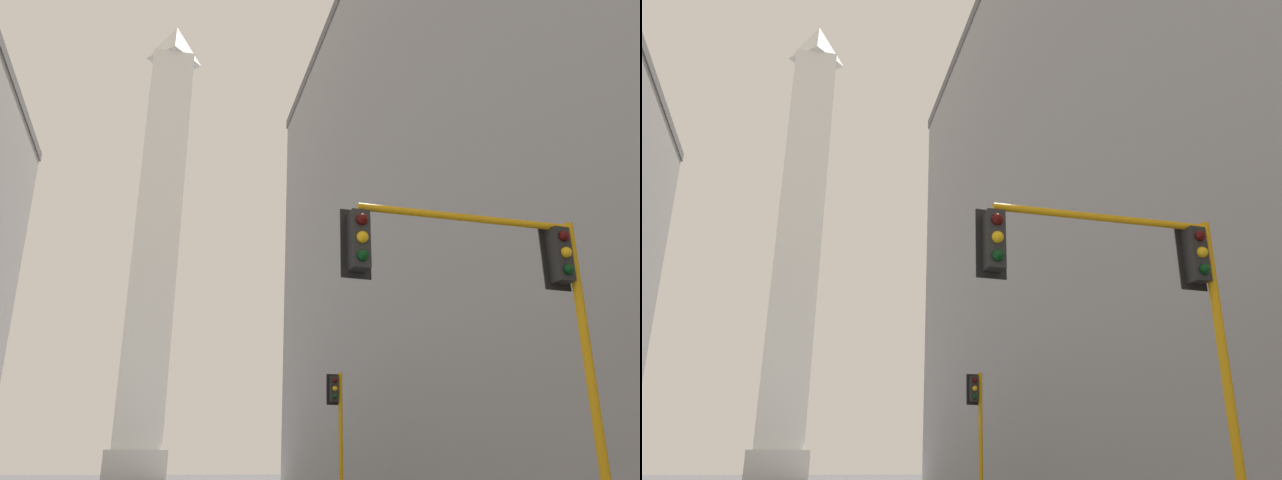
% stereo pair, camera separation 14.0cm
% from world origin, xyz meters
% --- Properties ---
extents(building_right, '(19.49, 49.37, 34.02)m').
position_xyz_m(building_right, '(21.78, 26.89, 17.02)').
color(building_right, '#9E9EA0').
rests_on(building_right, ground_plane).
extents(obelisk, '(8.41, 8.41, 76.18)m').
position_xyz_m(obelisk, '(0.00, 94.17, 37.05)').
color(obelisk, silver).
rests_on(obelisk, ground_plane).
extents(traffic_light_near_right, '(4.93, 0.51, 6.27)m').
position_xyz_m(traffic_light_near_right, '(7.93, 8.68, 4.77)').
color(traffic_light_near_right, orange).
rests_on(traffic_light_near_right, ground_plane).
extents(traffic_light_mid_right, '(0.77, 0.50, 5.60)m').
position_xyz_m(traffic_light_mid_right, '(9.42, 25.29, 3.69)').
color(traffic_light_mid_right, orange).
rests_on(traffic_light_mid_right, ground_plane).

